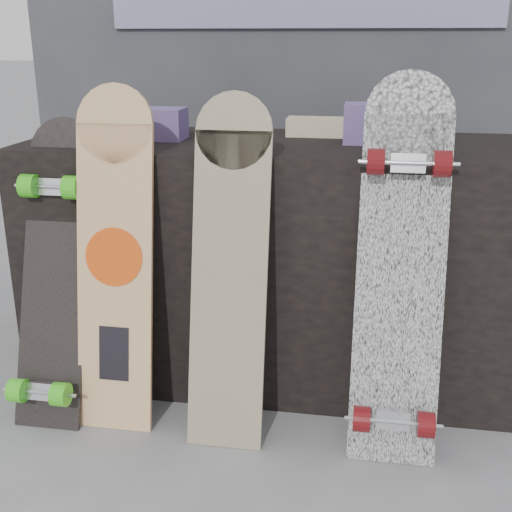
% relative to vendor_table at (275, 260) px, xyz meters
% --- Properties ---
extents(ground, '(60.00, 60.00, 0.00)m').
position_rel_vendor_table_xyz_m(ground, '(0.00, -0.50, -0.40)').
color(ground, slate).
rests_on(ground, ground).
extents(vendor_table, '(1.60, 0.60, 0.80)m').
position_rel_vendor_table_xyz_m(vendor_table, '(0.00, 0.00, 0.00)').
color(vendor_table, black).
rests_on(vendor_table, ground).
extents(booth, '(2.40, 0.22, 2.20)m').
position_rel_vendor_table_xyz_m(booth, '(0.00, 0.85, 0.70)').
color(booth, '#37373D').
rests_on(booth, ground).
extents(merch_box_purple, '(0.18, 0.12, 0.10)m').
position_rel_vendor_table_xyz_m(merch_box_purple, '(-0.39, -0.02, 0.45)').
color(merch_box_purple, '#553F82').
rests_on(merch_box_purple, vendor_table).
extents(merch_box_small, '(0.14, 0.14, 0.12)m').
position_rel_vendor_table_xyz_m(merch_box_small, '(0.28, 0.02, 0.46)').
color(merch_box_small, '#553F82').
rests_on(merch_box_small, vendor_table).
extents(merch_box_flat, '(0.22, 0.10, 0.06)m').
position_rel_vendor_table_xyz_m(merch_box_flat, '(0.13, 0.14, 0.43)').
color(merch_box_flat, '#D1B78C').
rests_on(merch_box_flat, vendor_table).
extents(longboard_geisha, '(0.23, 0.20, 1.00)m').
position_rel_vendor_table_xyz_m(longboard_geisha, '(-0.42, -0.37, 0.13)').
color(longboard_geisha, '#CDBE8A').
rests_on(longboard_geisha, ground).
extents(longboard_celtic, '(0.22, 0.24, 0.98)m').
position_rel_vendor_table_xyz_m(longboard_celtic, '(-0.08, -0.38, 0.12)').
color(longboard_celtic, beige).
rests_on(longboard_celtic, ground).
extents(longboard_cascadia, '(0.24, 0.35, 1.04)m').
position_rel_vendor_table_xyz_m(longboard_cascadia, '(0.39, -0.37, 0.14)').
color(longboard_cascadia, white).
rests_on(longboard_cascadia, ground).
extents(skateboard_dark, '(0.20, 0.37, 0.89)m').
position_rel_vendor_table_xyz_m(skateboard_dark, '(-0.62, -0.35, 0.06)').
color(skateboard_dark, black).
rests_on(skateboard_dark, ground).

